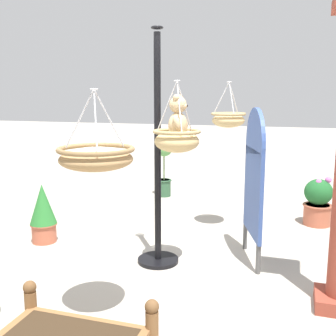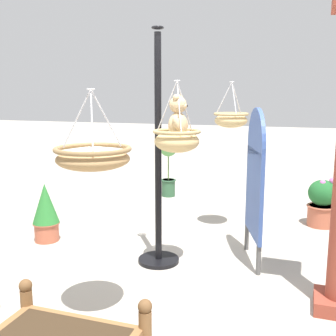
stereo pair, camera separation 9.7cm
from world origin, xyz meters
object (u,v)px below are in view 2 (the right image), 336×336
at_px(hanging_basket_right_low, 93,157).
at_px(potted_plant_tall_leafy, 168,169).
at_px(potted_plant_flowering_red, 46,212).
at_px(display_sign_board, 255,174).
at_px(display_pole_central, 158,194).
at_px(potted_plant_fern_front, 322,203).
at_px(hanging_basket_left_high, 231,119).
at_px(hanging_basket_with_teddy, 177,140).
at_px(teddy_bear, 179,120).

height_order(hanging_basket_right_low, potted_plant_tall_leafy, hanging_basket_right_low).
bearing_deg(potted_plant_flowering_red, display_sign_board, 94.56).
height_order(display_pole_central, potted_plant_fern_front, display_pole_central).
distance_m(hanging_basket_left_high, potted_plant_tall_leafy, 2.30).
xyz_separation_m(hanging_basket_with_teddy, hanging_basket_right_low, (1.16, -0.27, -0.02)).
xyz_separation_m(display_pole_central, hanging_basket_with_teddy, (0.15, 0.25, 0.59)).
xyz_separation_m(teddy_bear, potted_plant_flowering_red, (-0.30, -1.80, -1.17)).
relative_size(hanging_basket_left_high, potted_plant_tall_leafy, 0.60).
bearing_deg(hanging_basket_right_low, potted_plant_fern_front, 151.96).
distance_m(display_pole_central, hanging_basket_with_teddy, 0.66).
xyz_separation_m(potted_plant_fern_front, potted_plant_tall_leafy, (-0.90, -2.53, 0.16)).
distance_m(hanging_basket_right_low, potted_plant_flowering_red, 2.31).
xyz_separation_m(teddy_bear, hanging_basket_left_high, (-1.38, 0.25, -0.06)).
relative_size(display_pole_central, hanging_basket_right_low, 4.16).
distance_m(hanging_basket_right_low, potted_plant_fern_front, 3.75).
distance_m(display_pole_central, display_sign_board, 1.03).
xyz_separation_m(hanging_basket_left_high, hanging_basket_right_low, (2.54, -0.54, -0.14)).
height_order(hanging_basket_with_teddy, hanging_basket_left_high, hanging_basket_left_high).
bearing_deg(potted_plant_flowering_red, hanging_basket_with_teddy, 80.37).
bearing_deg(teddy_bear, display_sign_board, 126.39).
xyz_separation_m(hanging_basket_right_low, potted_plant_tall_leafy, (-4.09, -0.83, -0.85)).
bearing_deg(hanging_basket_with_teddy, display_pole_central, -120.96).
distance_m(potted_plant_fern_front, potted_plant_flowering_red, 3.64).
distance_m(teddy_bear, potted_plant_flowering_red, 2.17).
height_order(hanging_basket_with_teddy, potted_plant_tall_leafy, hanging_basket_with_teddy).
relative_size(teddy_bear, hanging_basket_left_high, 0.74).
relative_size(display_pole_central, teddy_bear, 5.70).
height_order(teddy_bear, potted_plant_flowering_red, teddy_bear).
bearing_deg(display_pole_central, potted_plant_tall_leafy, -162.98).
bearing_deg(potted_plant_tall_leafy, hanging_basket_with_teddy, 20.60).
xyz_separation_m(hanging_basket_right_low, potted_plant_fern_front, (-3.18, 1.70, -1.01)).
height_order(display_pole_central, potted_plant_flowering_red, display_pole_central).
xyz_separation_m(hanging_basket_with_teddy, hanging_basket_left_high, (-1.38, 0.27, 0.13)).
bearing_deg(hanging_basket_left_high, hanging_basket_with_teddy, -11.02).
xyz_separation_m(hanging_basket_right_low, display_sign_board, (-1.65, 0.97, -0.37)).
relative_size(potted_plant_flowering_red, potted_plant_tall_leafy, 0.76).
height_order(teddy_bear, display_sign_board, teddy_bear).
xyz_separation_m(potted_plant_fern_front, potted_plant_flowering_red, (1.73, -3.21, 0.04)).
bearing_deg(teddy_bear, hanging_basket_right_low, -14.04).
distance_m(display_pole_central, potted_plant_flowering_red, 1.59).
xyz_separation_m(teddy_bear, hanging_basket_right_low, (1.16, -0.29, -0.21)).
bearing_deg(hanging_basket_right_low, teddy_bear, 165.96).
relative_size(teddy_bear, potted_plant_tall_leafy, 0.45).
distance_m(hanging_basket_left_high, hanging_basket_right_low, 2.60).
distance_m(hanging_basket_left_high, potted_plant_fern_front, 1.76).
bearing_deg(display_pole_central, hanging_basket_left_high, 157.14).
height_order(teddy_bear, potted_plant_tall_leafy, teddy_bear).
distance_m(teddy_bear, potted_plant_tall_leafy, 3.31).
distance_m(hanging_basket_with_teddy, display_sign_board, 0.94).
bearing_deg(teddy_bear, potted_plant_fern_front, 145.26).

